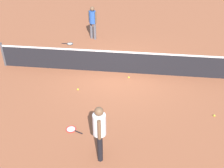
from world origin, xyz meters
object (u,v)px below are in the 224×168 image
Objects in this scene: tennis_racket_near_player at (72,129)px; tennis_ball_midcourt at (78,89)px; player_far_side at (93,20)px; tennis_ball_by_net at (129,77)px; player_near_side at (100,129)px; tennis_racket_far_player at (69,44)px; tennis_ball_near_player at (214,116)px.

tennis_racket_near_player is 2.20m from tennis_ball_midcourt.
player_far_side reaches higher than tennis_ball_by_net.
player_near_side is at bearing -66.78° from tennis_ball_midcourt.
tennis_ball_by_net reaches higher than tennis_racket_far_player.
tennis_racket_far_player is at bearing 137.45° from tennis_ball_by_net.
tennis_ball_near_player is (5.09, -5.85, -0.98)m from player_far_side.
tennis_ball_near_player is (6.17, -5.03, 0.02)m from tennis_racket_far_player.
tennis_ball_midcourt is (-0.30, 2.18, 0.02)m from tennis_racket_near_player.
player_near_side reaches higher than tennis_ball_near_player.
tennis_ball_by_net reaches higher than tennis_racket_near_player.
player_near_side is 25.76× the size of tennis_ball_by_net.
tennis_ball_near_player is (3.45, 2.17, -0.98)m from player_near_side.
tennis_racket_far_player is at bearing 140.80° from tennis_ball_near_player.
player_far_side is 1.68m from tennis_racket_far_player.
tennis_ball_by_net is (3.21, -2.95, 0.02)m from tennis_racket_far_player.
tennis_ball_by_net is at bearing -60.48° from player_far_side.
player_far_side is at bearing 119.52° from tennis_ball_by_net.
tennis_racket_near_player is 3.63m from tennis_ball_by_net.
player_near_side reaches higher than tennis_ball_by_net.
tennis_ball_by_net is 1.00× the size of tennis_ball_midcourt.
tennis_racket_near_player is at bearing -115.28° from tennis_ball_by_net.
tennis_racket_far_player is 8.87× the size of tennis_ball_midcourt.
player_far_side is 4.43m from tennis_ball_by_net.
tennis_ball_near_player is 1.00× the size of tennis_ball_by_net.
player_near_side is at bearing -96.70° from tennis_ball_by_net.
player_near_side is 3.56m from tennis_ball_midcourt.
player_far_side reaches higher than tennis_ball_midcourt.
tennis_racket_far_player is at bearing 104.96° from tennis_racket_near_player.
player_near_side is at bearing -69.35° from tennis_racket_far_player.
tennis_racket_far_player is 8.87× the size of tennis_ball_by_net.
tennis_ball_by_net is at bearing 30.73° from tennis_ball_midcourt.
tennis_racket_near_player is 9.15× the size of tennis_ball_by_net.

